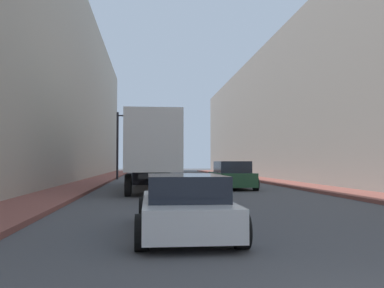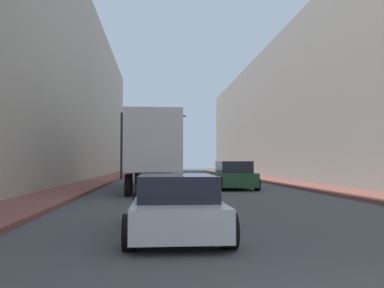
{
  "view_description": "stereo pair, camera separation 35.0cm",
  "coord_description": "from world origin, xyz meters",
  "px_view_note": "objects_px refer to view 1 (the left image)",
  "views": [
    {
      "loc": [
        -2.74,
        -2.63,
        1.54
      ],
      "look_at": [
        -0.75,
        16.6,
        2.36
      ],
      "focal_mm": 40.0,
      "sensor_mm": 36.0,
      "label": 1
    },
    {
      "loc": [
        -2.39,
        -2.66,
        1.54
      ],
      "look_at": [
        -0.75,
        16.6,
        2.36
      ],
      "focal_mm": 40.0,
      "sensor_mm": 36.0,
      "label": 2
    }
  ],
  "objects_px": {
    "traffic_signal_gantry": "(135,131)",
    "sedan_car": "(184,205)",
    "semi_truck": "(152,151)",
    "suv_car": "(231,176)"
  },
  "relations": [
    {
      "from": "traffic_signal_gantry",
      "to": "semi_truck",
      "type": "bearing_deg",
      "value": -84.37
    },
    {
      "from": "semi_truck",
      "to": "suv_car",
      "type": "relative_size",
      "value": 2.79
    },
    {
      "from": "sedan_car",
      "to": "suv_car",
      "type": "xyz_separation_m",
      "value": [
        4.03,
        15.14,
        0.14
      ]
    },
    {
      "from": "semi_truck",
      "to": "traffic_signal_gantry",
      "type": "height_order",
      "value": "traffic_signal_gantry"
    },
    {
      "from": "sedan_car",
      "to": "suv_car",
      "type": "relative_size",
      "value": 0.98
    },
    {
      "from": "traffic_signal_gantry",
      "to": "sedan_car",
      "type": "bearing_deg",
      "value": -86.3
    },
    {
      "from": "sedan_car",
      "to": "traffic_signal_gantry",
      "type": "relative_size",
      "value": 0.79
    },
    {
      "from": "semi_truck",
      "to": "traffic_signal_gantry",
      "type": "bearing_deg",
      "value": 95.63
    },
    {
      "from": "sedan_car",
      "to": "traffic_signal_gantry",
      "type": "bearing_deg",
      "value": 93.7
    },
    {
      "from": "semi_truck",
      "to": "sedan_car",
      "type": "xyz_separation_m",
      "value": [
        0.55,
        -15.74,
        -1.59
      ]
    }
  ]
}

